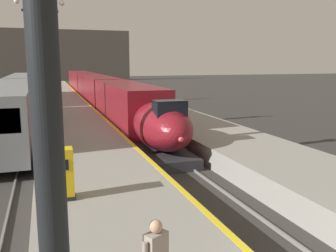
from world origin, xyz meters
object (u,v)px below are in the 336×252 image
regional_train_adjacent (19,97)px  station_column_distant (42,46)px  station_column_far (42,42)px  highspeed_train_main (98,90)px  station_column_mid (42,36)px  ticket_machine_yellow (62,176)px

regional_train_adjacent → station_column_distant: 12.12m
regional_train_adjacent → station_column_far: (2.20, -6.77, 4.48)m
highspeed_train_main → station_column_far: size_ratio=6.07×
station_column_mid → station_column_far: bearing=90.0°
ticket_machine_yellow → regional_train_adjacent: bearing=96.2°
regional_train_adjacent → station_column_mid: (2.20, -17.66, 4.21)m
station_column_mid → highspeed_train_main: bearing=77.1°
highspeed_train_main → station_column_far: (-5.90, -14.81, 4.65)m
highspeed_train_main → ticket_machine_yellow: (-5.55, -31.69, -0.17)m
highspeed_train_main → regional_train_adjacent: regional_train_adjacent is taller
regional_train_adjacent → station_column_distant: bearing=78.5°
station_column_distant → station_column_mid: bearing=-90.0°
station_column_mid → ticket_machine_yellow: bearing=-86.7°
highspeed_train_main → station_column_mid: 26.73m
regional_train_adjacent → ticket_machine_yellow: bearing=-83.8°
station_column_mid → station_column_distant: station_column_distant is taller
highspeed_train_main → station_column_far: 16.61m
station_column_mid → station_column_distant: size_ratio=0.86×
station_column_far → station_column_distant: station_column_distant is taller
regional_train_adjacent → station_column_distant: (2.20, 10.83, 4.97)m
station_column_distant → station_column_far: bearing=-90.0°
station_column_mid → station_column_distant: bearing=90.0°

